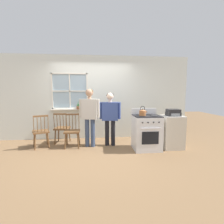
{
  "coord_description": "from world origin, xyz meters",
  "views": [
    {
      "loc": [
        0.02,
        -4.37,
        1.58
      ],
      "look_at": [
        0.52,
        0.29,
        1.0
      ],
      "focal_mm": 28.0,
      "sensor_mm": 36.0,
      "label": 1
    }
  ],
  "objects_px": {
    "chair_center_cluster": "(62,129)",
    "side_counter": "(172,132)",
    "chair_by_window": "(41,132)",
    "stereo": "(173,113)",
    "stove": "(146,132)",
    "chair_near_wall": "(72,131)",
    "potted_plant": "(79,107)",
    "person_teen_center": "(110,114)",
    "kettle": "(143,112)",
    "person_elderly_left": "(90,112)"
  },
  "relations": [
    {
      "from": "kettle",
      "to": "stove",
      "type": "bearing_deg",
      "value": 39.93
    },
    {
      "from": "person_teen_center",
      "to": "person_elderly_left",
      "type": "bearing_deg",
      "value": -167.29
    },
    {
      "from": "person_teen_center",
      "to": "kettle",
      "type": "bearing_deg",
      "value": -27.65
    },
    {
      "from": "chair_center_cluster",
      "to": "side_counter",
      "type": "height_order",
      "value": "chair_center_cluster"
    },
    {
      "from": "chair_by_window",
      "to": "side_counter",
      "type": "distance_m",
      "value": 3.61
    },
    {
      "from": "potted_plant",
      "to": "stove",
      "type": "bearing_deg",
      "value": -33.19
    },
    {
      "from": "chair_center_cluster",
      "to": "stove",
      "type": "relative_size",
      "value": 0.86
    },
    {
      "from": "person_teen_center",
      "to": "stereo",
      "type": "relative_size",
      "value": 4.46
    },
    {
      "from": "stove",
      "to": "stereo",
      "type": "height_order",
      "value": "stove"
    },
    {
      "from": "chair_by_window",
      "to": "stereo",
      "type": "bearing_deg",
      "value": 151.81
    },
    {
      "from": "potted_plant",
      "to": "person_teen_center",
      "type": "bearing_deg",
      "value": -40.22
    },
    {
      "from": "chair_near_wall",
      "to": "person_elderly_left",
      "type": "bearing_deg",
      "value": -1.78
    },
    {
      "from": "person_teen_center",
      "to": "side_counter",
      "type": "distance_m",
      "value": 1.78
    },
    {
      "from": "person_teen_center",
      "to": "kettle",
      "type": "height_order",
      "value": "person_teen_center"
    },
    {
      "from": "person_elderly_left",
      "to": "person_teen_center",
      "type": "distance_m",
      "value": 0.58
    },
    {
      "from": "chair_near_wall",
      "to": "potted_plant",
      "type": "height_order",
      "value": "potted_plant"
    },
    {
      "from": "side_counter",
      "to": "stereo",
      "type": "distance_m",
      "value": 0.54
    },
    {
      "from": "person_teen_center",
      "to": "chair_near_wall",
      "type": "bearing_deg",
      "value": -170.01
    },
    {
      "from": "stove",
      "to": "potted_plant",
      "type": "distance_m",
      "value": 2.32
    },
    {
      "from": "chair_center_cluster",
      "to": "chair_near_wall",
      "type": "bearing_deg",
      "value": 137.57
    },
    {
      "from": "chair_by_window",
      "to": "person_elderly_left",
      "type": "relative_size",
      "value": 0.57
    },
    {
      "from": "stove",
      "to": "kettle",
      "type": "xyz_separation_m",
      "value": [
        -0.16,
        -0.13,
        0.55
      ]
    },
    {
      "from": "kettle",
      "to": "stereo",
      "type": "relative_size",
      "value": 0.73
    },
    {
      "from": "chair_near_wall",
      "to": "stove",
      "type": "xyz_separation_m",
      "value": [
        2.01,
        -0.4,
        0.03
      ]
    },
    {
      "from": "potted_plant",
      "to": "side_counter",
      "type": "xyz_separation_m",
      "value": [
        2.61,
        -1.2,
        -0.61
      ]
    },
    {
      "from": "stove",
      "to": "kettle",
      "type": "height_order",
      "value": "kettle"
    },
    {
      "from": "person_elderly_left",
      "to": "stereo",
      "type": "distance_m",
      "value": 2.27
    },
    {
      "from": "chair_by_window",
      "to": "stereo",
      "type": "xyz_separation_m",
      "value": [
        3.59,
        -0.43,
        0.54
      ]
    },
    {
      "from": "person_elderly_left",
      "to": "stereo",
      "type": "relative_size",
      "value": 4.77
    },
    {
      "from": "chair_center_cluster",
      "to": "person_elderly_left",
      "type": "distance_m",
      "value": 1.08
    },
    {
      "from": "chair_by_window",
      "to": "kettle",
      "type": "height_order",
      "value": "kettle"
    },
    {
      "from": "chair_by_window",
      "to": "person_elderly_left",
      "type": "distance_m",
      "value": 1.45
    },
    {
      "from": "chair_near_wall",
      "to": "potted_plant",
      "type": "bearing_deg",
      "value": 80.79
    },
    {
      "from": "stereo",
      "to": "chair_center_cluster",
      "type": "bearing_deg",
      "value": 165.43
    },
    {
      "from": "potted_plant",
      "to": "stereo",
      "type": "height_order",
      "value": "potted_plant"
    },
    {
      "from": "chair_center_cluster",
      "to": "side_counter",
      "type": "relative_size",
      "value": 1.03
    },
    {
      "from": "chair_center_cluster",
      "to": "stove",
      "type": "xyz_separation_m",
      "value": [
        2.35,
        -0.8,
        0.03
      ]
    },
    {
      "from": "person_teen_center",
      "to": "stereo",
      "type": "bearing_deg",
      "value": -6.29
    },
    {
      "from": "person_teen_center",
      "to": "side_counter",
      "type": "relative_size",
      "value": 1.69
    },
    {
      "from": "chair_by_window",
      "to": "side_counter",
      "type": "bearing_deg",
      "value": 152.13
    },
    {
      "from": "chair_by_window",
      "to": "stove",
      "type": "height_order",
      "value": "stove"
    },
    {
      "from": "chair_by_window",
      "to": "chair_center_cluster",
      "type": "height_order",
      "value": "same"
    },
    {
      "from": "potted_plant",
      "to": "side_counter",
      "type": "height_order",
      "value": "potted_plant"
    },
    {
      "from": "stove",
      "to": "side_counter",
      "type": "height_order",
      "value": "stove"
    },
    {
      "from": "chair_near_wall",
      "to": "stereo",
      "type": "relative_size",
      "value": 2.73
    },
    {
      "from": "chair_center_cluster",
      "to": "person_elderly_left",
      "type": "height_order",
      "value": "person_elderly_left"
    },
    {
      "from": "chair_near_wall",
      "to": "person_elderly_left",
      "type": "xyz_separation_m",
      "value": [
        0.49,
        -0.01,
        0.55
      ]
    },
    {
      "from": "stove",
      "to": "stereo",
      "type": "relative_size",
      "value": 3.19
    },
    {
      "from": "person_elderly_left",
      "to": "stove",
      "type": "bearing_deg",
      "value": -3.61
    },
    {
      "from": "stove",
      "to": "person_teen_center",
      "type": "bearing_deg",
      "value": 155.15
    }
  ]
}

